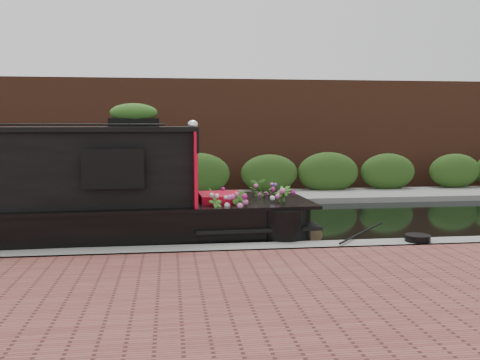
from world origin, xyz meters
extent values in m
plane|color=black|center=(0.00, 0.00, 0.00)|extent=(80.00, 80.00, 0.00)
cube|color=gray|center=(0.00, -3.30, 0.00)|extent=(40.00, 0.60, 0.50)
cube|color=brown|center=(0.00, -7.00, 0.00)|extent=(40.00, 7.00, 0.50)
cube|color=gray|center=(0.00, 4.20, 0.00)|extent=(40.00, 2.40, 0.34)
cube|color=#264617|center=(0.00, 5.10, 0.00)|extent=(40.00, 1.10, 2.80)
cube|color=#592F1E|center=(0.00, 7.20, 0.00)|extent=(40.00, 1.00, 8.00)
cube|color=red|center=(-0.49, -1.95, 1.53)|extent=(0.14, 1.89, 1.45)
cube|color=black|center=(-1.93, -2.91, 1.62)|extent=(0.97, 0.07, 0.59)
cube|color=red|center=(0.07, -1.95, 0.75)|extent=(0.90, 1.00, 0.54)
sphere|color=white|center=(-0.48, -2.10, 2.38)|extent=(0.19, 0.19, 0.19)
sphere|color=white|center=(-0.48, -1.80, 2.38)|extent=(0.19, 0.19, 0.19)
cube|color=black|center=(-1.61, -1.95, 2.43)|extent=(0.97, 0.31, 0.16)
ellipsoid|color=orange|center=(-1.61, -1.95, 2.64)|extent=(1.06, 0.30, 0.26)
imported|color=#356622|center=(-0.09, -2.65, 0.77)|extent=(0.37, 0.34, 0.57)
imported|color=#356622|center=(0.38, -2.58, 0.81)|extent=(0.46, 0.45, 0.65)
imported|color=#356622|center=(1.04, -1.35, 0.85)|extent=(0.66, 0.57, 0.72)
imported|color=#356622|center=(1.27, -2.21, 0.83)|extent=(0.55, 0.55, 0.70)
imported|color=#356622|center=(-0.04, -1.22, 0.76)|extent=(0.34, 0.35, 0.55)
cylinder|color=brown|center=(1.92, -1.95, 0.18)|extent=(0.36, 0.43, 0.36)
cylinder|color=black|center=(3.57, -3.30, 0.31)|extent=(0.46, 0.46, 0.12)
camera|label=1|loc=(-0.94, -12.45, 2.41)|focal=40.00mm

